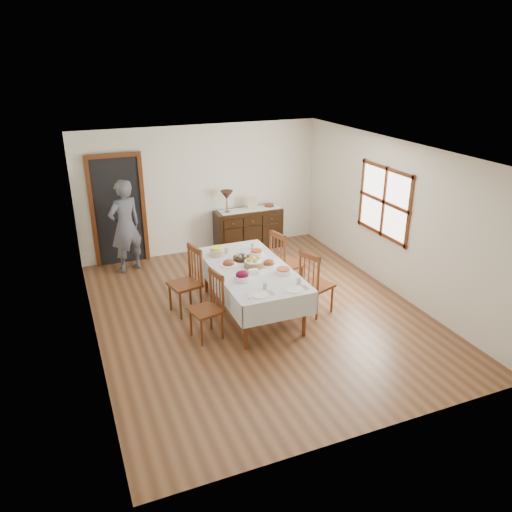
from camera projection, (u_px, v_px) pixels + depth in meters
name	position (u px, v px, depth m)	size (l,w,h in m)	color
ground	(258.00, 312.00, 8.07)	(6.00, 6.00, 0.00)	brown
room_shell	(240.00, 209.00, 7.75)	(5.02, 6.02, 2.65)	white
dining_table	(251.00, 273.00, 7.81)	(1.16, 2.28, 0.78)	silver
chair_left_near	(209.00, 306.00, 7.20)	(0.50, 0.50, 1.01)	#5D2B12
chair_left_far	(188.00, 280.00, 7.92)	(0.54, 0.54, 1.08)	#5D2B12
chair_right_near	(315.00, 282.00, 7.86)	(0.57, 0.57, 1.07)	#5D2B12
chair_right_far	(284.00, 261.00, 8.57)	(0.55, 0.55, 1.12)	#5D2B12
sideboard	(248.00, 229.00, 10.54)	(1.42, 0.52, 0.85)	black
person	(125.00, 223.00, 9.26)	(0.59, 0.38, 1.90)	#50535B
bread_basket	(253.00, 263.00, 7.78)	(0.30, 0.30, 0.17)	brown
egg_basket	(241.00, 258.00, 8.07)	(0.28, 0.28, 0.11)	black
ham_platter_a	(229.00, 263.00, 7.86)	(0.29, 0.29, 0.11)	white
ham_platter_b	(269.00, 263.00, 7.87)	(0.28, 0.28, 0.11)	white
beet_bowl	(242.00, 276.00, 7.34)	(0.24, 0.24, 0.15)	white
carrot_bowl	(256.00, 253.00, 8.26)	(0.24, 0.24, 0.09)	white
pineapple_bowl	(217.00, 251.00, 8.23)	(0.25, 0.25, 0.15)	#D5B985
casserole_dish	(283.00, 271.00, 7.59)	(0.26, 0.26, 0.08)	white
butter_dish	(254.00, 272.00, 7.56)	(0.14, 0.09, 0.07)	white
setting_left	(261.00, 292.00, 6.96)	(0.42, 0.31, 0.10)	white
setting_right	(295.00, 287.00, 7.12)	(0.42, 0.31, 0.10)	white
glass_far_a	(227.00, 250.00, 8.32)	(0.07, 0.07, 0.10)	silver
glass_far_b	(253.00, 246.00, 8.52)	(0.06, 0.06, 0.10)	silver
runner	(250.00, 209.00, 10.40)	(1.30, 0.35, 0.01)	white
table_lamp	(227.00, 196.00, 10.07)	(0.26, 0.26, 0.46)	brown
picture_frame	(252.00, 203.00, 10.35)	(0.22, 0.08, 0.28)	tan
deco_bowl	(269.00, 205.00, 10.57)	(0.20, 0.20, 0.06)	#5D2B12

